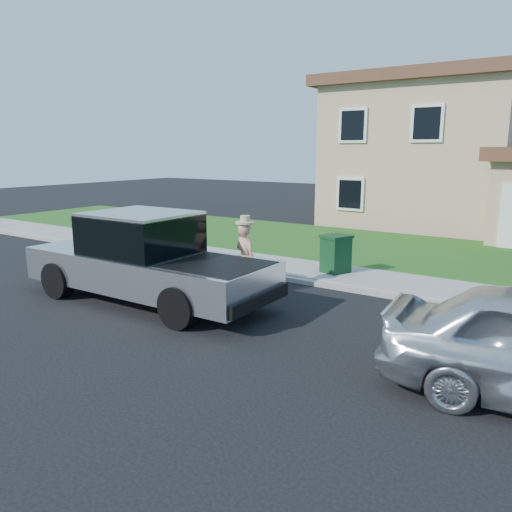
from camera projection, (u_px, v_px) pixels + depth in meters
The scene contains 8 objects.
ground at pixel (217, 306), 11.51m from camera, with size 80.00×80.00×0.00m, color black.
curb at pixel (314, 283), 13.30m from camera, with size 40.00×0.20×0.12m, color gray.
sidewalk at pixel (332, 274), 14.19m from camera, with size 40.00×2.00×0.15m, color gray.
lawn at pixel (387, 250), 17.84m from camera, with size 40.00×7.00×0.10m, color #1E4F16.
house at pixel (455, 158), 23.41m from camera, with size 14.00×11.30×6.85m.
pickup_truck at pixel (146, 260), 11.76m from camera, with size 6.49×2.50×2.12m.
woman at pixel (245, 258), 12.27m from camera, with size 0.76×0.61×1.98m.
trash_bin at pixel (336, 253), 14.02m from camera, with size 0.86×0.92×1.06m.
Camera 1 is at (6.91, -8.62, 3.53)m, focal length 35.00 mm.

